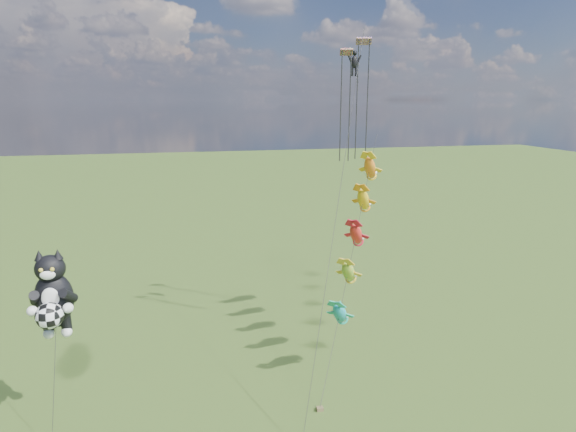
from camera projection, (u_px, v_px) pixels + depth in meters
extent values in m
plane|color=#203A0E|center=(15.00, 424.00, 27.79)|extent=(300.00, 300.00, 0.00)
cylinder|color=black|center=(54.00, 385.00, 26.34)|extent=(0.26, 2.74, 5.79)
ellipsoid|color=black|center=(54.00, 298.00, 26.88)|extent=(2.20, 1.85, 3.03)
ellipsoid|color=black|center=(50.00, 269.00, 26.37)|extent=(1.71, 1.57, 1.53)
cone|color=black|center=(39.00, 255.00, 26.08)|extent=(0.57, 0.57, 0.57)
cone|color=black|center=(58.00, 254.00, 26.28)|extent=(0.57, 0.57, 0.57)
ellipsoid|color=white|center=(48.00, 275.00, 25.82)|extent=(0.82, 0.46, 0.55)
ellipsoid|color=white|center=(50.00, 299.00, 26.14)|extent=(0.97, 0.43, 1.25)
sphere|color=gold|center=(41.00, 270.00, 25.62)|extent=(0.23, 0.23, 0.23)
sphere|color=gold|center=(52.00, 269.00, 25.74)|extent=(0.23, 0.23, 0.23)
sphere|color=white|center=(32.00, 311.00, 25.80)|extent=(0.57, 0.57, 0.57)
sphere|color=white|center=(68.00, 308.00, 26.19)|extent=(0.57, 0.57, 0.57)
sphere|color=white|center=(49.00, 334.00, 27.12)|extent=(0.61, 0.61, 0.61)
sphere|color=white|center=(67.00, 332.00, 27.32)|extent=(0.61, 0.61, 0.61)
sphere|color=white|center=(50.00, 316.00, 25.78)|extent=(1.45, 1.45, 1.45)
cube|color=brown|center=(320.00, 409.00, 28.99)|extent=(0.40, 0.30, 0.22)
cylinder|color=black|center=(353.00, 250.00, 34.39)|extent=(8.62, 13.31, 15.33)
ellipsoid|color=#1988BF|center=(340.00, 313.00, 32.01)|extent=(2.05, 2.51, 2.40)
ellipsoid|color=green|center=(348.00, 272.00, 33.52)|extent=(2.05, 2.51, 2.40)
ellipsoid|color=red|center=(356.00, 234.00, 35.04)|extent=(2.05, 2.51, 2.40)
ellipsoid|color=yellow|center=(363.00, 200.00, 36.55)|extent=(2.05, 2.51, 2.40)
ellipsoid|color=red|center=(370.00, 168.00, 38.07)|extent=(2.05, 2.51, 2.40)
cylinder|color=black|center=(338.00, 202.00, 30.75)|extent=(8.52, 14.85, 23.43)
cube|color=#1E8C4E|center=(346.00, 52.00, 33.76)|extent=(0.99, 0.90, 0.50)
cylinder|color=black|center=(341.00, 109.00, 34.61)|extent=(0.08, 0.08, 7.84)
cylinder|color=black|center=(349.00, 109.00, 34.74)|extent=(0.08, 0.08, 7.84)
cube|color=#5132D2|center=(364.00, 41.00, 36.16)|extent=(1.24, 1.10, 0.56)
cylinder|color=black|center=(357.00, 103.00, 37.14)|extent=(0.08, 0.08, 9.05)
cylinder|color=black|center=(367.00, 103.00, 37.31)|extent=(0.08, 0.08, 9.05)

